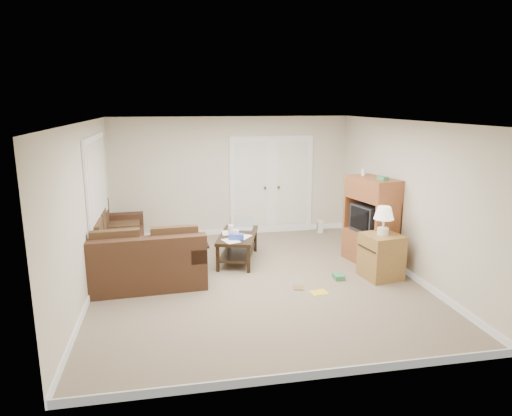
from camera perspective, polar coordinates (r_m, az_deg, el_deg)
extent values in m
plane|color=gray|center=(7.38, 0.01, -9.03)|extent=(5.50, 5.50, 0.00)
cube|color=white|center=(6.85, 0.01, 10.76)|extent=(5.00, 5.50, 0.02)
cube|color=beige|center=(7.00, -20.54, -0.36)|extent=(0.02, 5.50, 2.50)
cube|color=beige|center=(7.85, 18.24, 1.20)|extent=(0.02, 5.50, 2.50)
cube|color=beige|center=(9.68, -3.03, 3.95)|extent=(5.00, 0.02, 2.50)
cube|color=beige|center=(4.44, 6.67, -7.08)|extent=(5.00, 0.02, 2.50)
cube|color=silver|center=(9.74, -0.65, 2.69)|extent=(0.90, 0.04, 2.13)
cube|color=silver|center=(9.94, 4.47, 2.85)|extent=(0.90, 0.04, 2.13)
cube|color=white|center=(9.71, -0.63, 2.95)|extent=(0.68, 0.02, 1.80)
cube|color=white|center=(9.91, 4.51, 3.11)|extent=(0.68, 0.02, 1.80)
cube|color=silver|center=(7.91, -19.32, 3.41)|extent=(0.04, 1.92, 1.42)
cube|color=white|center=(7.90, -19.14, 3.42)|extent=(0.02, 1.74, 1.24)
cube|color=#412719|center=(8.45, -16.83, -5.18)|extent=(1.04, 2.37, 0.42)
cube|color=#412719|center=(8.36, -19.31, -2.49)|extent=(0.38, 2.34, 0.43)
cube|color=#412719|center=(9.36, -16.69, -1.36)|extent=(0.92, 0.29, 0.22)
cube|color=#4B331E|center=(8.37, -16.40, -3.38)|extent=(0.73, 2.26, 0.12)
cube|color=#412719|center=(7.34, -13.64, -7.77)|extent=(1.87, 1.01, 0.42)
cube|color=#412719|center=(6.88, -13.79, -5.39)|extent=(1.83, 0.35, 0.43)
cube|color=#412719|center=(7.27, -7.53, -5.00)|extent=(0.29, 0.92, 0.22)
cube|color=#4B331E|center=(7.32, -13.76, -5.55)|extent=(1.75, 0.71, 0.12)
cube|color=black|center=(7.23, -7.56, -4.05)|extent=(0.37, 0.83, 0.03)
cube|color=red|center=(7.44, -7.76, -3.41)|extent=(0.33, 0.14, 0.02)
cube|color=black|center=(8.11, -2.31, -3.46)|extent=(0.93, 1.34, 0.06)
cube|color=black|center=(8.20, -2.29, -5.50)|extent=(0.82, 1.23, 0.03)
cylinder|color=white|center=(8.04, -3.15, -2.75)|extent=(0.10, 0.10, 0.18)
cylinder|color=red|center=(8.00, -3.17, -1.61)|extent=(0.01, 0.01, 0.16)
cube|color=#374BB3|center=(7.77, -2.49, -3.61)|extent=(0.27, 0.20, 0.10)
cube|color=white|center=(8.00, -2.42, -3.48)|extent=(0.57, 0.75, 0.00)
cube|color=brown|center=(8.32, 14.00, -4.76)|extent=(0.73, 1.05, 0.57)
cube|color=brown|center=(8.07, 14.40, 2.34)|extent=(0.73, 1.05, 0.38)
cube|color=black|center=(8.17, 14.09, -1.28)|extent=(0.58, 0.66, 0.48)
cube|color=black|center=(8.03, 12.79, -1.32)|extent=(0.13, 0.48, 0.38)
cube|color=#3B8252|center=(7.86, 15.57, 3.60)|extent=(0.15, 0.19, 0.06)
cylinder|color=white|center=(8.25, 13.26, 4.37)|extent=(0.07, 0.07, 0.11)
cube|color=olive|center=(7.64, 15.38, -5.83)|extent=(0.64, 0.64, 0.72)
cylinder|color=white|center=(7.52, 15.57, -2.81)|extent=(0.18, 0.18, 0.11)
cylinder|color=white|center=(7.49, 15.63, -1.83)|extent=(0.03, 0.03, 0.16)
cone|color=silver|center=(7.45, 15.71, -0.58)|extent=(0.31, 0.31, 0.20)
cube|color=white|center=(10.05, 8.00, -2.29)|extent=(0.12, 0.10, 0.28)
cube|color=yellow|center=(7.00, 7.89, -10.41)|extent=(0.28, 0.23, 0.01)
cube|color=#3B8252|center=(7.53, 10.27, -8.44)|extent=(0.15, 0.20, 0.08)
imported|color=brown|center=(7.12, 4.72, -9.86)|extent=(0.19, 0.23, 0.01)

